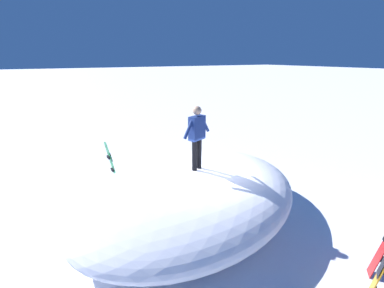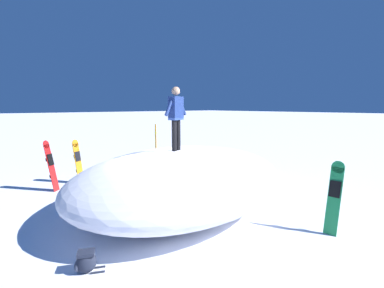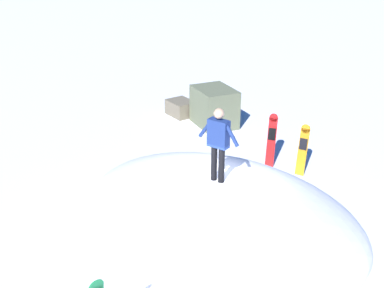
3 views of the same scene
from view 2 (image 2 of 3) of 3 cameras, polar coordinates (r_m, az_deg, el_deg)
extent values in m
plane|color=white|center=(7.94, -6.28, -12.95)|extent=(240.00, 240.00, 0.00)
ellipsoid|color=white|center=(7.88, -1.99, -6.99)|extent=(6.92, 8.17, 1.59)
cylinder|color=black|center=(7.51, -3.72, 1.76)|extent=(0.14, 0.14, 0.85)
cylinder|color=black|center=(7.68, -2.93, 1.90)|extent=(0.14, 0.14, 0.85)
cube|color=navy|center=(7.55, -3.37, 7.46)|extent=(0.37, 0.52, 0.64)
sphere|color=tan|center=(7.56, -3.40, 10.98)|extent=(0.23, 0.23, 0.23)
cylinder|color=navy|center=(7.28, -4.73, 7.87)|extent=(0.22, 0.41, 0.52)
cylinder|color=navy|center=(7.83, -2.12, 7.90)|extent=(0.22, 0.41, 0.52)
cube|color=red|center=(10.24, -27.26, -4.45)|extent=(0.40, 0.40, 1.57)
cylinder|color=red|center=(10.20, -28.17, -0.09)|extent=(0.22, 0.25, 0.27)
cube|color=black|center=(10.20, -27.41, -2.89)|extent=(0.20, 0.22, 0.38)
cube|color=black|center=(10.25, -27.78, -2.87)|extent=(0.19, 0.20, 0.12)
cube|color=black|center=(10.30, -27.13, -5.98)|extent=(0.19, 0.20, 0.12)
cube|color=#1E8C47|center=(6.91, 27.48, -10.50)|extent=(0.31, 0.32, 1.49)
cylinder|color=#1E8C47|center=(6.86, 28.19, -4.27)|extent=(0.28, 0.10, 0.27)
cube|color=black|center=(6.85, 27.65, -8.35)|extent=(0.24, 0.10, 0.36)
cube|color=black|center=(6.93, 27.83, -8.19)|extent=(0.20, 0.11, 0.12)
cube|color=black|center=(6.99, 27.32, -12.60)|extent=(0.20, 0.11, 0.12)
cube|color=orange|center=(10.86, -22.61, -3.76)|extent=(0.32, 0.35, 1.47)
cylinder|color=orange|center=(10.82, -23.20, 0.11)|extent=(0.18, 0.28, 0.28)
cube|color=black|center=(10.83, -22.73, -2.38)|extent=(0.16, 0.24, 0.35)
cube|color=black|center=(10.87, -22.99, -2.35)|extent=(0.16, 0.21, 0.12)
cube|color=black|center=(10.92, -22.56, -5.12)|extent=(0.16, 0.21, 0.12)
ellipsoid|color=#1E2333|center=(5.38, -21.18, -21.95)|extent=(0.39, 0.42, 0.38)
ellipsoid|color=#2B3144|center=(5.43, -22.83, -22.44)|extent=(0.22, 0.17, 0.18)
cube|color=#1E2333|center=(5.30, -21.27, -20.45)|extent=(0.33, 0.35, 0.06)
cylinder|color=#1E2333|center=(5.38, -19.08, -23.98)|extent=(0.14, 0.22, 0.04)
cylinder|color=#1E2333|center=(5.51, -18.94, -23.16)|extent=(0.14, 0.22, 0.04)
cylinder|color=orange|center=(12.13, -7.53, -0.69)|extent=(0.06, 0.06, 2.03)
cylinder|color=yellow|center=(12.05, -7.59, 2.37)|extent=(0.10, 0.10, 0.06)
camera|label=1|loc=(14.32, -6.89, 14.77)|focal=24.57mm
camera|label=3|loc=(12.68, 48.99, 22.78)|focal=42.93mm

